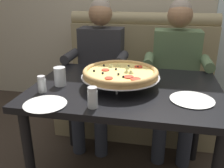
% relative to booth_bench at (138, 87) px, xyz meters
% --- Properties ---
extents(booth_bench, '(1.52, 0.78, 1.13)m').
position_rel_booth_bench_xyz_m(booth_bench, '(0.00, 0.00, 0.00)').
color(booth_bench, '#998966').
rests_on(booth_bench, ground_plane).
extents(dining_table, '(1.20, 0.86, 0.76)m').
position_rel_booth_bench_xyz_m(dining_table, '(0.00, -0.90, 0.26)').
color(dining_table, black).
rests_on(dining_table, ground_plane).
extents(diner_left, '(0.54, 0.64, 1.27)m').
position_rel_booth_bench_xyz_m(diner_left, '(-0.34, -0.27, 0.31)').
color(diner_left, '#2D3342').
rests_on(diner_left, ground_plane).
extents(diner_right, '(0.54, 0.64, 1.27)m').
position_rel_booth_bench_xyz_m(diner_right, '(0.34, -0.27, 0.31)').
color(diner_right, '#2D3342').
rests_on(diner_right, ground_plane).
extents(pizza, '(0.50, 0.50, 0.12)m').
position_rel_booth_bench_xyz_m(pizza, '(-0.04, -0.91, 0.45)').
color(pizza, silver).
rests_on(pizza, dining_table).
extents(shaker_oregano, '(0.05, 0.05, 0.11)m').
position_rel_booth_bench_xyz_m(shaker_oregano, '(-0.13, -1.24, 0.41)').
color(shaker_oregano, white).
rests_on(shaker_oregano, dining_table).
extents(shaker_pepper_flakes, '(0.05, 0.05, 0.10)m').
position_rel_booth_bench_xyz_m(shaker_pepper_flakes, '(-0.48, -1.10, 0.40)').
color(shaker_pepper_flakes, white).
rests_on(shaker_pepper_flakes, dining_table).
extents(plate_near_left, '(0.25, 0.25, 0.02)m').
position_rel_booth_bench_xyz_m(plate_near_left, '(0.40, -1.04, 0.37)').
color(plate_near_left, white).
rests_on(plate_near_left, dining_table).
extents(plate_near_right, '(0.24, 0.24, 0.02)m').
position_rel_booth_bench_xyz_m(plate_near_right, '(-0.39, -1.26, 0.37)').
color(plate_near_right, white).
rests_on(plate_near_right, dining_table).
extents(drinking_glass, '(0.07, 0.07, 0.12)m').
position_rel_booth_bench_xyz_m(drinking_glass, '(-0.42, -0.97, 0.41)').
color(drinking_glass, silver).
rests_on(drinking_glass, dining_table).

